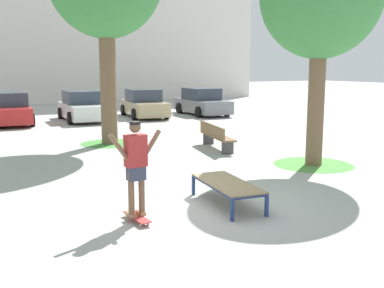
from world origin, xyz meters
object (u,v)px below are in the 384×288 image
park_bench (216,136)px  car_grey (202,102)px  skate_box (227,185)px  car_white (82,107)px  skateboard (137,217)px  car_red (10,110)px  car_tan (144,104)px  skater (136,162)px

park_bench → car_grey: bearing=63.6°
skate_box → park_bench: park_bench is taller
car_white → car_grey: bearing=-1.9°
skateboard → car_red: size_ratio=0.19×
car_tan → skater: bearing=-112.2°
car_red → car_white: (3.38, -0.21, 0.00)m
skateboard → park_bench: bearing=48.7°
car_white → car_tan: same height
skateboard → car_tan: 17.10m
skateboard → skater: bearing=94.7°
skateboard → car_tan: (6.45, 15.83, 0.61)m
skate_box → car_grey: bearing=62.8°
skater → car_grey: (9.83, 15.47, -0.38)m
skate_box → car_white: (1.12, 15.59, 0.28)m
skater → car_red: size_ratio=0.39×
skater → car_white: bearing=79.0°
car_white → car_tan: (3.39, 0.13, 0.00)m
skater → car_red: 15.91m
skateboard → car_white: (3.06, 15.70, 0.61)m
skater → car_red: bearing=91.2°
car_white → park_bench: 10.25m
skateboard → car_white: 16.00m
skate_box → car_tan: (4.51, 15.73, 0.28)m
skate_box → car_tan: car_tan is taller
car_grey → park_bench: size_ratio=1.75×
car_grey → skater: bearing=-122.4°
car_white → car_grey: 6.77m
car_white → park_bench: bearing=-79.5°
car_white → park_bench: car_white is taller
skate_box → skater: bearing=-177.1°
skater → park_bench: skater is taller
car_tan → car_grey: same height
car_grey → car_white: bearing=178.1°
skateboard → car_red: 15.92m
skate_box → car_grey: car_grey is taller
skater → car_tan: size_ratio=0.39×
skateboard → park_bench: park_bench is taller
car_tan → car_grey: bearing=-6.1°
skateboard → car_tan: car_tan is taller
car_tan → park_bench: bearing=-98.5°
car_red → car_grey: 10.16m
skater → park_bench: bearing=48.7°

